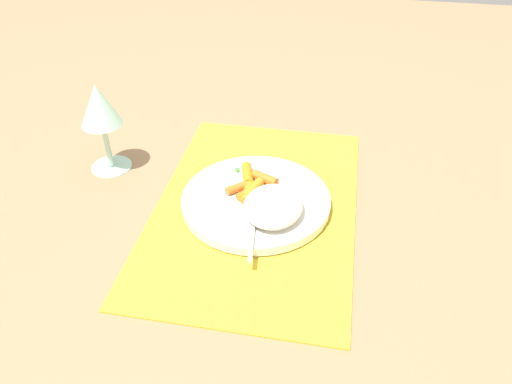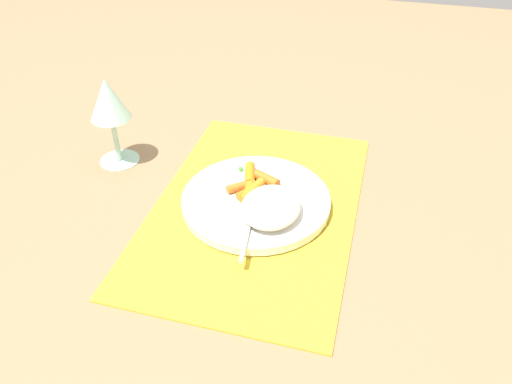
# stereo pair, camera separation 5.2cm
# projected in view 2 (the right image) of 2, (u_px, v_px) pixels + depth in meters

# --- Properties ---
(ground_plane) EXTENTS (2.40, 2.40, 0.00)m
(ground_plane) POSITION_uv_depth(u_px,v_px,m) (256.00, 207.00, 0.82)
(ground_plane) COLOR #997551
(placemat) EXTENTS (0.50, 0.32, 0.01)m
(placemat) POSITION_uv_depth(u_px,v_px,m) (256.00, 206.00, 0.82)
(placemat) COLOR gold
(placemat) RESTS_ON ground_plane
(plate) EXTENTS (0.24, 0.24, 0.01)m
(plate) POSITION_uv_depth(u_px,v_px,m) (256.00, 201.00, 0.81)
(plate) COLOR white
(plate) RESTS_ON placemat
(rice_mound) EXTENTS (0.11, 0.09, 0.03)m
(rice_mound) POSITION_uv_depth(u_px,v_px,m) (271.00, 207.00, 0.76)
(rice_mound) COLOR beige
(rice_mound) RESTS_ON plate
(carrot_portion) EXTENTS (0.10, 0.10, 0.02)m
(carrot_portion) POSITION_uv_depth(u_px,v_px,m) (255.00, 185.00, 0.82)
(carrot_portion) COLOR orange
(carrot_portion) RESTS_ON plate
(pea_scatter) EXTENTS (0.08, 0.09, 0.01)m
(pea_scatter) POSITION_uv_depth(u_px,v_px,m) (258.00, 187.00, 0.82)
(pea_scatter) COLOR green
(pea_scatter) RESTS_ON plate
(fork) EXTENTS (0.20, 0.04, 0.01)m
(fork) POSITION_uv_depth(u_px,v_px,m) (254.00, 206.00, 0.78)
(fork) COLOR silver
(fork) RESTS_ON plate
(wine_glass) EXTENTS (0.07, 0.07, 0.16)m
(wine_glass) POSITION_uv_depth(u_px,v_px,m) (109.00, 103.00, 0.86)
(wine_glass) COLOR #B2E0CC
(wine_glass) RESTS_ON ground_plane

